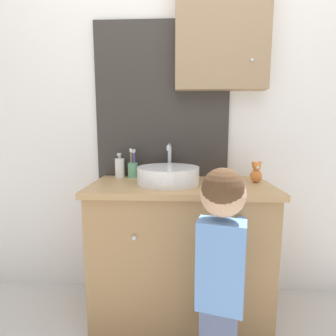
{
  "coord_description": "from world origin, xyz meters",
  "views": [
    {
      "loc": [
        -0.01,
        -1.19,
        1.16
      ],
      "look_at": [
        -0.07,
        0.29,
        0.94
      ],
      "focal_mm": 28.0,
      "sensor_mm": 36.0,
      "label": 1
    }
  ],
  "objects_px": {
    "teddy_bear": "(256,172)",
    "soap_dispenser": "(120,167)",
    "child_figure": "(221,253)",
    "drinking_cup": "(226,182)",
    "sink_basin": "(168,175)",
    "toothbrush_holder": "(133,169)"
  },
  "relations": [
    {
      "from": "sink_basin",
      "to": "drinking_cup",
      "type": "relative_size",
      "value": 4.69
    },
    {
      "from": "child_figure",
      "to": "teddy_bear",
      "type": "height_order",
      "value": "child_figure"
    },
    {
      "from": "soap_dispenser",
      "to": "child_figure",
      "type": "distance_m",
      "value": 0.92
    },
    {
      "from": "child_figure",
      "to": "drinking_cup",
      "type": "height_order",
      "value": "child_figure"
    },
    {
      "from": "toothbrush_holder",
      "to": "teddy_bear",
      "type": "bearing_deg",
      "value": -9.59
    },
    {
      "from": "soap_dispenser",
      "to": "toothbrush_holder",
      "type": "bearing_deg",
      "value": -6.2
    },
    {
      "from": "toothbrush_holder",
      "to": "soap_dispenser",
      "type": "height_order",
      "value": "toothbrush_holder"
    },
    {
      "from": "toothbrush_holder",
      "to": "child_figure",
      "type": "xyz_separation_m",
      "value": [
        0.49,
        -0.65,
        -0.26
      ]
    },
    {
      "from": "child_figure",
      "to": "sink_basin",
      "type": "bearing_deg",
      "value": 118.11
    },
    {
      "from": "sink_basin",
      "to": "teddy_bear",
      "type": "height_order",
      "value": "sink_basin"
    },
    {
      "from": "toothbrush_holder",
      "to": "teddy_bear",
      "type": "xyz_separation_m",
      "value": [
        0.77,
        -0.13,
        0.01
      ]
    },
    {
      "from": "toothbrush_holder",
      "to": "soap_dispenser",
      "type": "relative_size",
      "value": 1.19
    },
    {
      "from": "sink_basin",
      "to": "teddy_bear",
      "type": "xyz_separation_m",
      "value": [
        0.53,
        0.05,
        0.01
      ]
    },
    {
      "from": "child_figure",
      "to": "drinking_cup",
      "type": "xyz_separation_m",
      "value": [
        0.06,
        0.29,
        0.25
      ]
    },
    {
      "from": "toothbrush_holder",
      "to": "drinking_cup",
      "type": "bearing_deg",
      "value": -32.72
    },
    {
      "from": "teddy_bear",
      "to": "soap_dispenser",
      "type": "bearing_deg",
      "value": 170.76
    },
    {
      "from": "soap_dispenser",
      "to": "child_figure",
      "type": "xyz_separation_m",
      "value": [
        0.58,
        -0.66,
        -0.27
      ]
    },
    {
      "from": "soap_dispenser",
      "to": "drinking_cup",
      "type": "relative_size",
      "value": 1.81
    },
    {
      "from": "child_figure",
      "to": "drinking_cup",
      "type": "relative_size",
      "value": 11.17
    },
    {
      "from": "teddy_bear",
      "to": "sink_basin",
      "type": "bearing_deg",
      "value": -174.59
    },
    {
      "from": "child_figure",
      "to": "teddy_bear",
      "type": "xyz_separation_m",
      "value": [
        0.28,
        0.52,
        0.27
      ]
    },
    {
      "from": "soap_dispenser",
      "to": "child_figure",
      "type": "relative_size",
      "value": 0.16
    }
  ]
}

